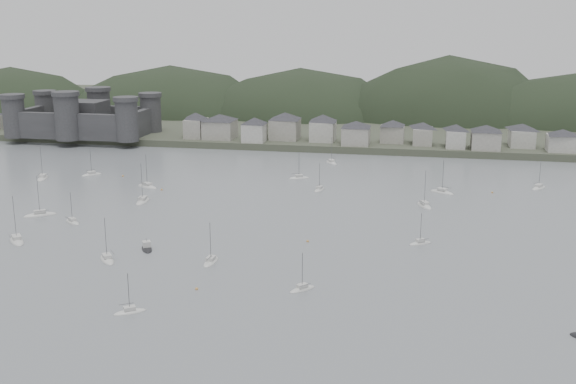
# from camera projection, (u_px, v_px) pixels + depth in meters

# --- Properties ---
(ground) EXTENTS (900.00, 900.00, 0.00)m
(ground) POSITION_uv_depth(u_px,v_px,m) (214.00, 310.00, 138.67)
(ground) COLOR slate
(ground) RESTS_ON ground
(far_shore_land) EXTENTS (900.00, 250.00, 3.00)m
(far_shore_land) POSITION_uv_depth(u_px,v_px,m) (359.00, 113.00, 419.00)
(far_shore_land) COLOR #383D2D
(far_shore_land) RESTS_ON ground
(forested_ridge) EXTENTS (851.55, 103.94, 102.57)m
(forested_ridge) POSITION_uv_depth(u_px,v_px,m) (363.00, 141.00, 396.81)
(forested_ridge) COLOR black
(forested_ridge) RESTS_ON ground
(castle) EXTENTS (66.00, 43.00, 20.00)m
(castle) POSITION_uv_depth(u_px,v_px,m) (84.00, 118.00, 329.94)
(castle) COLOR #333235
(castle) RESTS_ON far_shore_land
(waterfront_town) EXTENTS (451.48, 28.46, 12.92)m
(waterfront_town) POSITION_uv_depth(u_px,v_px,m) (451.00, 133.00, 301.40)
(waterfront_town) COLOR gray
(waterfront_town) RESTS_ON far_shore_land
(moored_fleet) EXTENTS (262.84, 161.04, 13.43)m
(moored_fleet) POSITION_uv_depth(u_px,v_px,m) (210.00, 214.00, 206.20)
(moored_fleet) COLOR silver
(moored_fleet) RESTS_ON ground
(motor_launch_far) EXTENTS (5.55, 7.26, 3.67)m
(motor_launch_far) POSITION_uv_depth(u_px,v_px,m) (147.00, 248.00, 175.09)
(motor_launch_far) COLOR black
(motor_launch_far) RESTS_ON ground
(mooring_buoys) EXTENTS (160.29, 101.96, 0.70)m
(mooring_buoys) POSITION_uv_depth(u_px,v_px,m) (308.00, 215.00, 205.45)
(mooring_buoys) COLOR #CE9044
(mooring_buoys) RESTS_ON ground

